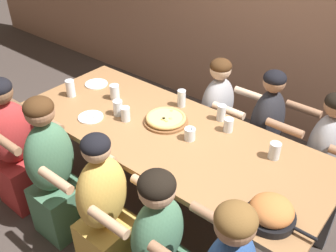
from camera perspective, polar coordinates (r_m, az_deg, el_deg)
ground_plane at (r=3.24m, az=0.00°, el=-12.00°), size 18.00×18.00×0.00m
dining_table at (r=2.78m, az=0.00°, el=-2.06°), size 2.41×0.95×0.77m
pizza_board_main at (r=2.83m, az=-0.33°, el=1.05°), size 0.34×0.34×0.05m
skillet_bowl at (r=2.14m, az=15.46°, el=-12.55°), size 0.40×0.27×0.14m
empty_plate_a at (r=2.95m, az=-11.70°, el=1.33°), size 0.19×0.19×0.02m
empty_plate_b at (r=3.43m, az=-10.87°, el=6.31°), size 0.20×0.20×0.02m
cocktail_glass_blue at (r=2.65m, az=3.34°, el=-1.30°), size 0.08×0.08×0.11m
drinking_glass_a at (r=2.76m, az=9.18°, el=0.03°), size 0.07×0.07×0.10m
drinking_glass_b at (r=3.26m, az=-14.64°, el=5.59°), size 0.07×0.07×0.14m
drinking_glass_c at (r=3.15m, az=-8.12°, el=5.03°), size 0.08×0.08×0.13m
drinking_glass_d at (r=2.86m, az=-6.49°, el=1.71°), size 0.07×0.07×0.11m
drinking_glass_e at (r=3.01m, az=2.07°, el=4.24°), size 0.07×0.07×0.14m
drinking_glass_f at (r=2.57m, az=15.91°, el=-3.78°), size 0.08×0.08×0.12m
drinking_glass_g at (r=2.93m, az=-7.62°, el=2.61°), size 0.08×0.08×0.12m
drinking_glass_h at (r=2.87m, az=8.13°, el=2.03°), size 0.07×0.07×0.13m
diner_near_left at (r=3.19m, az=-22.25°, el=-3.34°), size 0.51×0.40×1.16m
diner_far_midright at (r=3.19m, az=14.49°, el=-2.03°), size 0.51×0.40×1.13m
diner_near_center at (r=2.52m, az=-9.65°, el=-13.05°), size 0.51×0.40×1.13m
diner_near_midright at (r=2.30m, az=-1.57°, el=-18.51°), size 0.51×0.40×1.11m
diner_far_right at (r=3.09m, az=22.17°, el=-5.40°), size 0.51×0.40×1.11m
diner_near_midleft at (r=2.82m, az=-17.05°, el=-7.19°), size 0.51×0.40×1.18m
diner_far_center at (r=3.37m, az=7.40°, el=0.71°), size 0.51×0.40×1.10m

